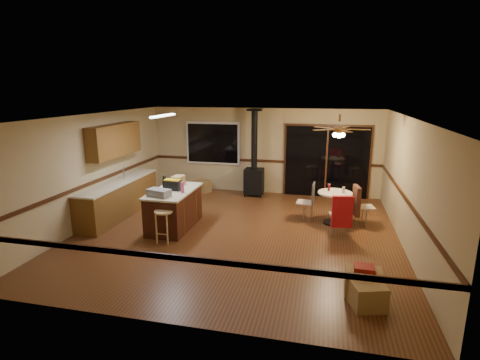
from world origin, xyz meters
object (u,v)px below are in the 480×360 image
(kitchen_island, at_px, (174,209))
(chair_near, at_px, (342,211))
(box_corner_a, at_px, (363,283))
(box_corner_b, at_px, (368,296))
(box_under_window, at_px, (202,186))
(wood_stove, at_px, (254,172))
(blue_bucket, at_px, (174,232))
(toolbox_black, at_px, (172,185))
(toolbox_grey, at_px, (159,193))
(bar_stool, at_px, (164,227))
(dining_table, at_px, (335,202))
(chair_left, at_px, (310,197))
(chair_right, at_px, (358,201))

(kitchen_island, bearing_deg, chair_near, 3.32)
(box_corner_a, distance_m, box_corner_b, 0.35)
(box_under_window, bearing_deg, wood_stove, -1.72)
(blue_bucket, bearing_deg, toolbox_black, 112.29)
(toolbox_grey, relative_size, bar_stool, 0.71)
(blue_bucket, xyz_separation_m, box_corner_a, (3.83, -1.58, 0.09))
(toolbox_black, bearing_deg, dining_table, 16.32)
(chair_left, bearing_deg, wood_stove, 133.01)
(toolbox_black, xyz_separation_m, chair_right, (4.18, 1.09, -0.41))
(wood_stove, distance_m, blue_bucket, 3.81)
(chair_left, xyz_separation_m, chair_near, (0.73, -0.97, 0.01))
(dining_table, relative_size, chair_right, 1.15)
(toolbox_black, xyz_separation_m, box_corner_a, (4.06, -2.15, -0.80))
(kitchen_island, bearing_deg, box_corner_b, -31.20)
(chair_near, bearing_deg, kitchen_island, -176.68)
(toolbox_grey, distance_m, box_corner_a, 4.50)
(toolbox_grey, distance_m, chair_left, 3.60)
(chair_near, bearing_deg, box_under_window, 145.10)
(box_corner_b, bearing_deg, dining_table, 97.13)
(blue_bucket, bearing_deg, box_corner_a, -22.39)
(blue_bucket, bearing_deg, toolbox_grey, 176.55)
(chair_left, bearing_deg, dining_table, -8.75)
(box_under_window, relative_size, box_corner_a, 0.86)
(wood_stove, relative_size, box_corner_a, 4.60)
(kitchen_island, bearing_deg, box_under_window, 96.73)
(bar_stool, xyz_separation_m, chair_left, (2.90, 2.06, 0.24))
(kitchen_island, bearing_deg, chair_right, 15.07)
(chair_near, height_order, box_corner_a, chair_near)
(chair_left, relative_size, box_corner_b, 1.10)
(toolbox_grey, relative_size, box_corner_b, 1.06)
(chair_left, relative_size, box_corner_a, 0.94)
(kitchen_island, distance_m, toolbox_black, 0.56)
(blue_bucket, bearing_deg, chair_right, 22.84)
(wood_stove, height_order, toolbox_grey, wood_stove)
(box_corner_a, bearing_deg, box_under_window, 130.11)
(wood_stove, distance_m, box_corner_a, 5.87)
(toolbox_grey, bearing_deg, box_corner_b, -24.92)
(box_under_window, bearing_deg, chair_near, -34.90)
(wood_stove, bearing_deg, box_corner_a, -62.16)
(toolbox_grey, distance_m, box_under_window, 3.72)
(box_corner_a, height_order, box_corner_b, box_corner_a)
(chair_near, relative_size, box_corner_a, 1.28)
(box_under_window, relative_size, box_corner_b, 1.01)
(box_under_window, bearing_deg, toolbox_grey, -85.92)
(box_under_window, bearing_deg, blue_bucket, -81.10)
(chair_right, xyz_separation_m, box_corner_a, (-0.12, -3.24, -0.39))
(toolbox_grey, relative_size, box_under_window, 1.05)
(kitchen_island, distance_m, chair_left, 3.26)
(toolbox_black, xyz_separation_m, box_under_window, (-0.34, 3.07, -0.82))
(kitchen_island, height_order, wood_stove, wood_stove)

